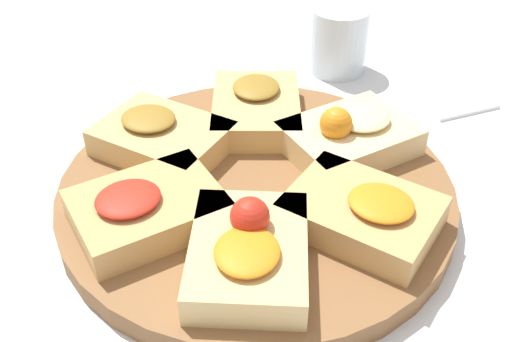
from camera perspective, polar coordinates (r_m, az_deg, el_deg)
The scene contains 10 objects.
ground_plane at distance 0.61m, azimuth -0.00°, elevation -2.88°, with size 3.00×3.00×0.00m, color silver.
serving_board at distance 0.60m, azimuth -0.00°, elevation -2.01°, with size 0.39×0.39×0.02m, color brown.
focaccia_slice_0 at distance 0.64m, azimuth -8.99°, elevation 3.23°, with size 0.15×0.13×0.04m.
focaccia_slice_1 at distance 0.55m, azimuth -10.41°, elevation -3.55°, with size 0.12×0.15×0.04m.
focaccia_slice_2 at distance 0.50m, azimuth -0.71°, elevation -7.62°, with size 0.16×0.16×0.06m.
focaccia_slice_3 at distance 0.54m, azimuth 10.16°, elevation -3.91°, with size 0.15×0.13×0.04m.
focaccia_slice_4 at distance 0.63m, azimuth 8.84°, elevation 3.36°, with size 0.12×0.15×0.06m.
focaccia_slice_5 at distance 0.68m, azimuth 0.01°, elevation 6.04°, with size 0.16×0.16×0.04m.
water_glass at distance 0.83m, azimuth 7.85°, elevation 12.27°, with size 0.08×0.08×0.09m, color silver.
napkin_stack at distance 0.82m, azimuth 17.67°, elevation 7.19°, with size 0.10×0.09×0.01m, color white.
Camera 1 is at (-0.34, 0.31, 0.40)m, focal length 42.00 mm.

